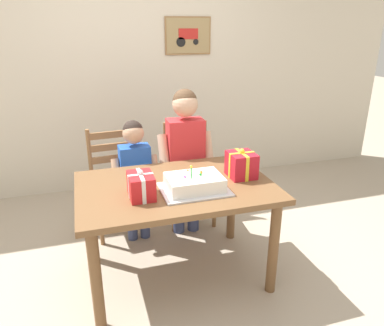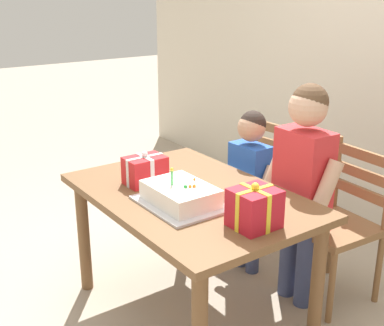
# 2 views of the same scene
# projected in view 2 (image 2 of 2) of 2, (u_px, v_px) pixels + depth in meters

# --- Properties ---
(ground_plane) EXTENTS (20.00, 20.00, 0.00)m
(ground_plane) POSITION_uv_depth(u_px,v_px,m) (190.00, 313.00, 2.92)
(ground_plane) COLOR tan
(dining_table) EXTENTS (1.33, 0.89, 0.74)m
(dining_table) POSITION_uv_depth(u_px,v_px,m) (190.00, 211.00, 2.72)
(dining_table) COLOR brown
(dining_table) RESTS_ON ground
(birthday_cake) EXTENTS (0.44, 0.34, 0.19)m
(birthday_cake) POSITION_uv_depth(u_px,v_px,m) (180.00, 195.00, 2.52)
(birthday_cake) COLOR silver
(birthday_cake) RESTS_ON dining_table
(gift_box_red_large) EXTENTS (0.19, 0.20, 0.21)m
(gift_box_red_large) POSITION_uv_depth(u_px,v_px,m) (254.00, 208.00, 2.28)
(gift_box_red_large) COLOR red
(gift_box_red_large) RESTS_ON dining_table
(gift_box_beside_cake) EXTENTS (0.16, 0.22, 0.19)m
(gift_box_beside_cake) POSITION_uv_depth(u_px,v_px,m) (145.00, 170.00, 2.79)
(gift_box_beside_cake) COLOR red
(gift_box_beside_cake) RESTS_ON dining_table
(chair_left) EXTENTS (0.45, 0.45, 0.92)m
(chair_left) POSITION_uv_depth(u_px,v_px,m) (260.00, 188.00, 3.48)
(chair_left) COLOR brown
(chair_left) RESTS_ON ground
(chair_right) EXTENTS (0.45, 0.45, 0.92)m
(chair_right) POSITION_uv_depth(u_px,v_px,m) (340.00, 223.00, 2.96)
(chair_right) COLOR brown
(chair_right) RESTS_ON ground
(child_older) EXTENTS (0.47, 0.27, 1.29)m
(child_older) POSITION_uv_depth(u_px,v_px,m) (303.00, 175.00, 2.80)
(child_older) COLOR #38426B
(child_older) RESTS_ON ground
(child_younger) EXTENTS (0.38, 0.22, 1.06)m
(child_younger) POSITION_uv_depth(u_px,v_px,m) (249.00, 177.00, 3.18)
(child_younger) COLOR #38426B
(child_younger) RESTS_ON ground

